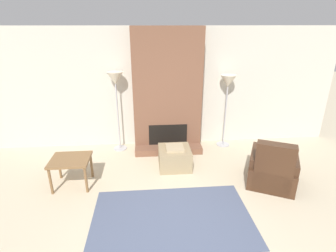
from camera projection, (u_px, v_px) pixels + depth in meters
ground_plane at (186, 246)px, 3.33m from camera, size 24.00×24.00×0.00m
wall_back at (166, 88)px, 5.78m from camera, size 7.65×0.06×2.60m
fireplace at (167, 93)px, 5.58m from camera, size 1.45×0.70×2.60m
ottoman at (175, 157)px, 5.11m from camera, size 0.61×0.61×0.44m
armchair at (272, 170)px, 4.53m from camera, size 1.06×1.10×0.88m
side_table at (70, 162)px, 4.44m from camera, size 0.65×0.56×0.51m
floor_lamp_left at (116, 84)px, 5.37m from camera, size 0.34×0.34×1.73m
floor_lamp_right at (228, 86)px, 5.60m from camera, size 0.34×0.34×1.63m
area_rug at (172, 218)px, 3.81m from camera, size 2.30×1.41×0.01m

